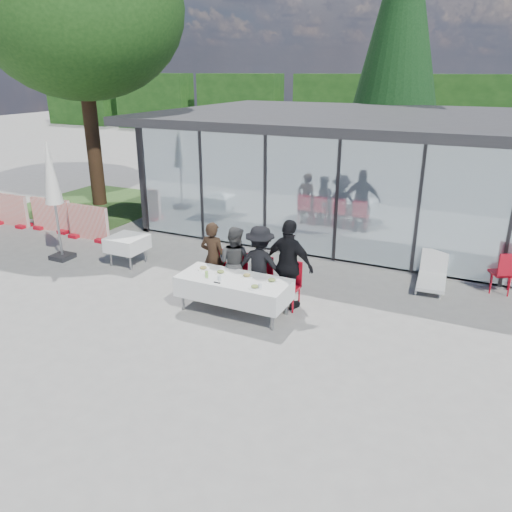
{
  "coord_description": "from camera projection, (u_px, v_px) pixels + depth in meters",
  "views": [
    {
      "loc": [
        4.39,
        -7.66,
        4.63
      ],
      "look_at": [
        0.16,
        1.2,
        0.97
      ],
      "focal_mm": 35.0,
      "sensor_mm": 36.0,
      "label": 1
    }
  ],
  "objects": [
    {
      "name": "treeline",
      "position": [
        398.0,
        109.0,
        33.58
      ],
      "size": [
        62.5,
        2.0,
        4.4
      ],
      "color": "#173A12",
      "rests_on": "ground"
    },
    {
      "name": "deciduous_tree",
      "position": [
        78.0,
        9.0,
        16.1
      ],
      "size": [
        7.04,
        6.4,
        9.38
      ],
      "color": "#382316",
      "rests_on": "ground"
    },
    {
      "name": "diner_d",
      "position": [
        289.0,
        265.0,
        10.06
      ],
      "size": [
        1.3,
        1.3,
        1.88
      ],
      "primitive_type": "imported",
      "rotation": [
        0.0,
        0.0,
        2.94
      ],
      "color": "black",
      "rests_on": "ground"
    },
    {
      "name": "plate_extra",
      "position": [
        255.0,
        287.0,
        9.44
      ],
      "size": [
        0.25,
        0.25,
        0.07
      ],
      "color": "white",
      "rests_on": "dining_table"
    },
    {
      "name": "plate_d",
      "position": [
        272.0,
        281.0,
        9.73
      ],
      "size": [
        0.25,
        0.25,
        0.07
      ],
      "color": "white",
      "rests_on": "dining_table"
    },
    {
      "name": "lounger",
      "position": [
        433.0,
        274.0,
        11.37
      ],
      "size": [
        0.69,
        1.37,
        0.72
      ],
      "color": "silver",
      "rests_on": "ground"
    },
    {
      "name": "diner_c",
      "position": [
        260.0,
        265.0,
        10.35
      ],
      "size": [
        1.16,
        1.16,
        1.67
      ],
      "primitive_type": "imported",
      "rotation": [
        0.0,
        0.0,
        3.22
      ],
      "color": "black",
      "rests_on": "ground"
    },
    {
      "name": "grass_patch",
      "position": [
        100.0,
        204.0,
        18.36
      ],
      "size": [
        5.0,
        5.0,
        0.02
      ],
      "primitive_type": "cube",
      "color": "#385926",
      "rests_on": "ground"
    },
    {
      "name": "diner_chair_c",
      "position": [
        261.0,
        277.0,
        10.51
      ],
      "size": [
        0.44,
        0.44,
        0.97
      ],
      "color": "#B10B1B",
      "rests_on": "ground"
    },
    {
      "name": "juice_bottle",
      "position": [
        207.0,
        274.0,
        9.93
      ],
      "size": [
        0.06,
        0.06,
        0.13
      ],
      "primitive_type": "cylinder",
      "color": "#88C451",
      "rests_on": "dining_table"
    },
    {
      "name": "diner_chair_b",
      "position": [
        236.0,
        272.0,
        10.75
      ],
      "size": [
        0.44,
        0.44,
        0.97
      ],
      "color": "#B10B1B",
      "rests_on": "ground"
    },
    {
      "name": "plate_b",
      "position": [
        221.0,
        272.0,
        10.14
      ],
      "size": [
        0.25,
        0.25,
        0.07
      ],
      "color": "white",
      "rests_on": "dining_table"
    },
    {
      "name": "spare_chair_b",
      "position": [
        504.0,
        271.0,
        10.83
      ],
      "size": [
        0.59,
        0.59,
        0.97
      ],
      "color": "#B10B1B",
      "rests_on": "ground"
    },
    {
      "name": "folded_eyeglasses",
      "position": [
        217.0,
        283.0,
        9.69
      ],
      "size": [
        0.14,
        0.03,
        0.01
      ],
      "primitive_type": "cube",
      "color": "black",
      "rests_on": "dining_table"
    },
    {
      "name": "dining_table",
      "position": [
        234.0,
        288.0,
        9.99
      ],
      "size": [
        2.26,
        0.96,
        0.75
      ],
      "color": "silver",
      "rests_on": "ground"
    },
    {
      "name": "diner_chair_d",
      "position": [
        290.0,
        282.0,
        10.25
      ],
      "size": [
        0.44,
        0.44,
        0.97
      ],
      "color": "#B10B1B",
      "rests_on": "ground"
    },
    {
      "name": "market_umbrella",
      "position": [
        52.0,
        182.0,
        12.34
      ],
      "size": [
        0.5,
        0.5,
        3.0
      ],
      "color": "black",
      "rests_on": "ground"
    },
    {
      "name": "diner_a",
      "position": [
        213.0,
        258.0,
        10.82
      ],
      "size": [
        0.6,
        0.6,
        1.61
      ],
      "primitive_type": "imported",
      "rotation": [
        0.0,
        0.0,
        3.16
      ],
      "color": "#2F1F14",
      "rests_on": "ground"
    },
    {
      "name": "ground",
      "position": [
        223.0,
        320.0,
        9.86
      ],
      "size": [
        90.0,
        90.0,
        0.0
      ],
      "primitive_type": "plane",
      "color": "gray",
      "rests_on": "ground"
    },
    {
      "name": "diner_chair_a",
      "position": [
        215.0,
        268.0,
        10.97
      ],
      "size": [
        0.44,
        0.44,
        0.97
      ],
      "color": "#B10B1B",
      "rests_on": "ground"
    },
    {
      "name": "conifer_tree",
      "position": [
        400.0,
        31.0,
        18.56
      ],
      "size": [
        4.0,
        4.0,
        10.5
      ],
      "color": "#382316",
      "rests_on": "ground"
    },
    {
      "name": "spare_table_left",
      "position": [
        127.0,
        243.0,
        12.49
      ],
      "size": [
        0.86,
        0.86,
        0.74
      ],
      "color": "silver",
      "rests_on": "ground"
    },
    {
      "name": "drinking_glasses",
      "position": [
        239.0,
        282.0,
        9.61
      ],
      "size": [
        0.96,
        0.09,
        0.1
      ],
      "color": "silver",
      "rests_on": "dining_table"
    },
    {
      "name": "diner_b",
      "position": [
        235.0,
        262.0,
        10.61
      ],
      "size": [
        0.83,
        0.83,
        1.58
      ],
      "primitive_type": "imported",
      "rotation": [
        0.0,
        0.0,
        3.07
      ],
      "color": "#444444",
      "rests_on": "ground"
    },
    {
      "name": "plate_c",
      "position": [
        247.0,
        276.0,
        9.96
      ],
      "size": [
        0.25,
        0.25,
        0.07
      ],
      "color": "white",
      "rests_on": "dining_table"
    },
    {
      "name": "plate_a",
      "position": [
        203.0,
        268.0,
        10.34
      ],
      "size": [
        0.25,
        0.25,
        0.07
      ],
      "color": "white",
      "rests_on": "dining_table"
    },
    {
      "name": "pavilion",
      "position": [
        409.0,
        157.0,
        15.21
      ],
      "size": [
        14.8,
        8.8,
        3.44
      ],
      "color": "gray",
      "rests_on": "ground"
    }
  ]
}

